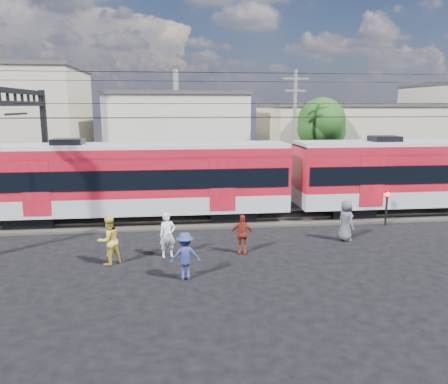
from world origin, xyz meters
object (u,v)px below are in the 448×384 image
at_px(pedestrian_c, 185,256).
at_px(crossing_signal, 387,202).
at_px(commuter_train, 138,178).
at_px(pedestrian_a, 168,235).

relative_size(pedestrian_c, crossing_signal, 0.95).
bearing_deg(pedestrian_c, crossing_signal, -155.48).
bearing_deg(commuter_train, crossing_signal, -9.27).
distance_m(pedestrian_a, crossing_signal, 11.68).
height_order(pedestrian_c, crossing_signal, crossing_signal).
distance_m(pedestrian_a, pedestrian_c, 2.54).
relative_size(pedestrian_a, crossing_signal, 1.02).
xyz_separation_m(pedestrian_c, crossing_signal, (10.51, 5.91, 0.39)).
xyz_separation_m(pedestrian_a, crossing_signal, (11.15, 3.45, 0.33)).
height_order(commuter_train, pedestrian_c, commuter_train).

